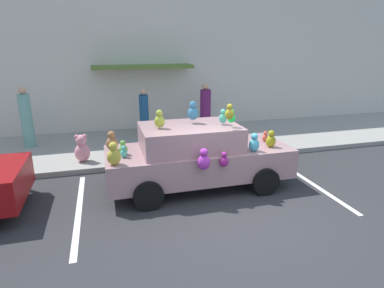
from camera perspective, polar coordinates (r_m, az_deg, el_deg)
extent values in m
plane|color=#2D2D30|center=(6.89, 7.47, -11.94)|extent=(60.00, 60.00, 0.00)
cube|color=gray|center=(11.27, -2.35, 0.37)|extent=(24.00, 4.00, 0.15)
cube|color=beige|center=(12.89, -4.82, 16.55)|extent=(24.00, 0.30, 6.40)
cube|color=#53722D|center=(12.23, -8.68, 13.33)|extent=(3.60, 1.10, 0.12)
cube|color=silver|center=(8.79, 19.80, -6.16)|extent=(0.12, 3.60, 0.01)
cube|color=silver|center=(7.34, -19.28, -10.85)|extent=(0.12, 3.60, 0.01)
cube|color=#A47B7F|center=(7.78, 1.19, -3.06)|extent=(4.33, 1.67, 0.68)
cube|color=#A47B7F|center=(7.53, -0.37, 1.21)|extent=(2.25, 1.47, 0.56)
cylinder|color=black|center=(9.06, 7.81, -2.40)|extent=(0.64, 0.22, 0.64)
cylinder|color=black|center=(7.67, 12.72, -6.42)|extent=(0.64, 0.22, 0.64)
cylinder|color=black|center=(8.42, -9.30, -4.04)|extent=(0.64, 0.22, 0.64)
cylinder|color=black|center=(6.89, -7.68, -8.93)|extent=(0.64, 0.22, 0.64)
ellipsoid|color=#D0513B|center=(8.33, 12.77, 1.03)|extent=(0.16, 0.13, 0.19)
sphere|color=#D0513B|center=(8.30, 12.82, 1.88)|extent=(0.10, 0.10, 0.10)
ellipsoid|color=#9C683E|center=(7.67, -13.89, 0.05)|extent=(0.27, 0.22, 0.32)
sphere|color=#9C683E|center=(7.61, -14.01, 1.61)|extent=(0.17, 0.17, 0.17)
ellipsoid|color=olive|center=(7.91, 13.68, 0.46)|extent=(0.24, 0.20, 0.28)
sphere|color=olive|center=(7.85, 13.78, 1.82)|extent=(0.15, 0.15, 0.15)
ellipsoid|color=#4CB3D0|center=(7.52, 10.86, -0.19)|extent=(0.25, 0.20, 0.29)
sphere|color=#4CB3D0|center=(7.46, 10.94, 1.29)|extent=(0.16, 0.16, 0.16)
ellipsoid|color=purple|center=(6.77, 2.07, -3.26)|extent=(0.27, 0.22, 0.32)
sphere|color=purple|center=(6.69, 2.09, -1.49)|extent=(0.17, 0.17, 0.17)
ellipsoid|color=#922179|center=(6.95, 5.65, -3.11)|extent=(0.20, 0.16, 0.23)
sphere|color=#922179|center=(6.90, 5.69, -1.86)|extent=(0.13, 0.13, 0.13)
ellipsoid|color=#4AB9A9|center=(7.14, -11.90, -1.64)|extent=(0.16, 0.13, 0.18)
sphere|color=#4AB9A9|center=(7.10, -11.96, -0.67)|extent=(0.10, 0.10, 0.10)
ellipsoid|color=#4AA994|center=(7.53, 5.46, 4.53)|extent=(0.19, 0.16, 0.23)
sphere|color=#4AA994|center=(7.50, 5.50, 5.69)|extent=(0.12, 0.12, 0.12)
ellipsoid|color=#63A33F|center=(7.32, -12.01, -1.01)|extent=(0.19, 0.16, 0.23)
sphere|color=#63A33F|center=(7.27, -12.09, 0.16)|extent=(0.12, 0.12, 0.12)
ellipsoid|color=gold|center=(6.74, -13.57, -2.25)|extent=(0.28, 0.23, 0.33)
sphere|color=gold|center=(6.66, -13.71, -0.39)|extent=(0.18, 0.18, 0.18)
ellipsoid|color=teal|center=(7.62, 0.17, 5.39)|extent=(0.26, 0.21, 0.30)
sphere|color=teal|center=(7.58, 0.17, 6.94)|extent=(0.16, 0.16, 0.16)
ellipsoid|color=#1AF04C|center=(7.29, 6.94, 4.54)|extent=(0.18, 0.14, 0.21)
sphere|color=#1AF04C|center=(7.26, 6.98, 5.64)|extent=(0.11, 0.11, 0.11)
ellipsoid|color=#9BAC31|center=(7.18, -5.74, 3.97)|extent=(0.23, 0.19, 0.27)
sphere|color=#9BAC31|center=(7.14, -5.78, 5.44)|extent=(0.15, 0.15, 0.15)
ellipsoid|color=olive|center=(7.04, 6.60, 5.24)|extent=(0.20, 0.16, 0.24)
sphere|color=olive|center=(7.01, 6.65, 6.54)|extent=(0.13, 0.13, 0.13)
ellipsoid|color=pink|center=(9.62, -18.73, -1.46)|extent=(0.42, 0.35, 0.52)
sphere|color=pink|center=(9.51, -18.95, 0.66)|extent=(0.30, 0.30, 0.30)
sphere|color=pink|center=(9.49, -19.63, 1.21)|extent=(0.12, 0.12, 0.12)
sphere|color=pink|center=(9.47, -18.38, 1.31)|extent=(0.12, 0.12, 0.12)
cylinder|color=#68A59B|center=(11.59, -27.06, 3.66)|extent=(0.35, 0.35, 1.69)
sphere|color=tan|center=(11.44, -27.72, 8.34)|extent=(0.23, 0.23, 0.23)
cylinder|color=#5E1C55|center=(12.11, 2.36, 5.79)|extent=(0.39, 0.39, 1.59)
sphere|color=tan|center=(11.96, 2.42, 10.10)|extent=(0.25, 0.25, 0.25)
cylinder|color=navy|center=(11.39, -8.40, 4.74)|extent=(0.31, 0.31, 1.53)
sphere|color=tan|center=(11.24, -8.59, 9.06)|extent=(0.21, 0.21, 0.21)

